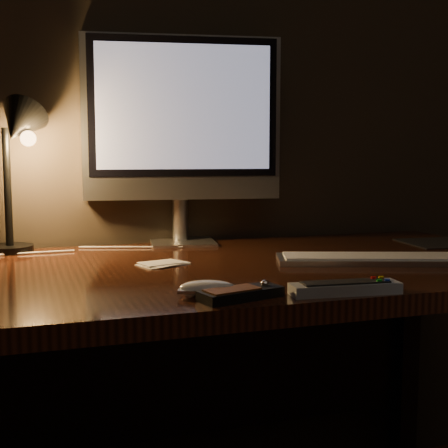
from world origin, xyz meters
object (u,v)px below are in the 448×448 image
object	(u,v)px
desk_lamp	(17,147)
media_remote	(241,293)
desk	(197,315)
monitor	(182,122)
tv_remote	(345,288)
mouse	(208,290)
keyboard	(372,259)

from	to	relation	value
desk_lamp	media_remote	bearing A→B (deg)	-55.05
desk	media_remote	size ratio (longest dim) A/B	10.19
media_remote	desk_lamp	size ratio (longest dim) A/B	0.41
monitor	tv_remote	world-z (taller)	monitor
tv_remote	desk_lamp	world-z (taller)	desk_lamp
mouse	desk_lamp	size ratio (longest dim) A/B	0.26
desk	keyboard	xyz separation A→B (m)	(0.37, -0.14, 0.14)
keyboard	desk_lamp	size ratio (longest dim) A/B	1.12
media_remote	desk_lamp	distance (m)	0.75
keyboard	desk_lamp	world-z (taller)	desk_lamp
mouse	monitor	bearing A→B (deg)	102.57
keyboard	tv_remote	bearing A→B (deg)	-110.68
monitor	media_remote	distance (m)	0.72
monitor	tv_remote	size ratio (longest dim) A/B	2.73
mouse	desk_lamp	xyz separation A→B (m)	(-0.31, 0.58, 0.25)
desk	desk_lamp	world-z (taller)	desk_lamp
monitor	keyboard	size ratio (longest dim) A/B	1.28
monitor	keyboard	distance (m)	0.61
tv_remote	desk_lamp	distance (m)	0.87
tv_remote	mouse	bearing A→B (deg)	171.34
media_remote	monitor	bearing A→B (deg)	69.52
mouse	media_remote	distance (m)	0.06
monitor	media_remote	xyz separation A→B (m)	(-0.06, -0.64, -0.32)
tv_remote	desk_lamp	size ratio (longest dim) A/B	0.52
keyboard	desk_lamp	bearing A→B (deg)	172.57
media_remote	desk	bearing A→B (deg)	70.86
media_remote	desk_lamp	bearing A→B (deg)	105.29
desk_lamp	desk	bearing A→B (deg)	-25.91
mouse	keyboard	bearing A→B (deg)	47.19
monitor	mouse	xyz separation A→B (m)	(-0.11, -0.60, -0.32)
desk	monitor	world-z (taller)	monitor
mouse	desk_lamp	bearing A→B (deg)	141.23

